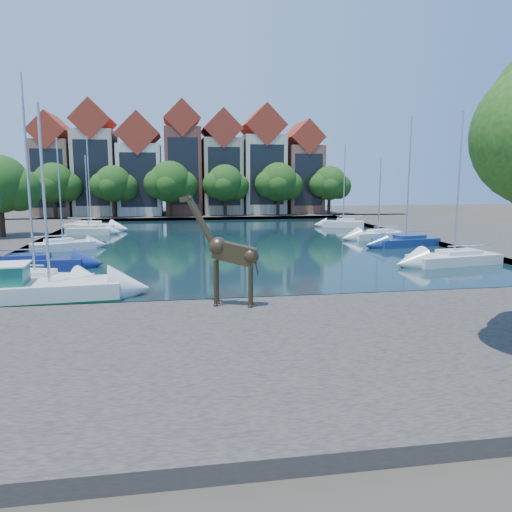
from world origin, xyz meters
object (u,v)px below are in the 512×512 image
at_px(motorsailer, 21,287).
at_px(sailboat_left_a, 35,278).
at_px(giraffe_statue, 228,252).
at_px(sailboat_right_a, 454,257).

height_order(motorsailer, sailboat_left_a, sailboat_left_a).
bearing_deg(motorsailer, giraffe_statue, -22.25).
relative_size(giraffe_statue, sailboat_right_a, 0.47).
bearing_deg(giraffe_statue, sailboat_left_a, 144.42).
relative_size(sailboat_left_a, sailboat_right_a, 0.98).
relative_size(motorsailer, sailboat_right_a, 0.91).
distance_m(giraffe_statue, motorsailer, 11.07).
xyz_separation_m(giraffe_statue, motorsailer, (-10.06, 4.11, -2.13)).
xyz_separation_m(giraffe_statue, sailboat_left_a, (-10.20, 7.30, -2.33)).
bearing_deg(sailboat_left_a, giraffe_statue, -35.58).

